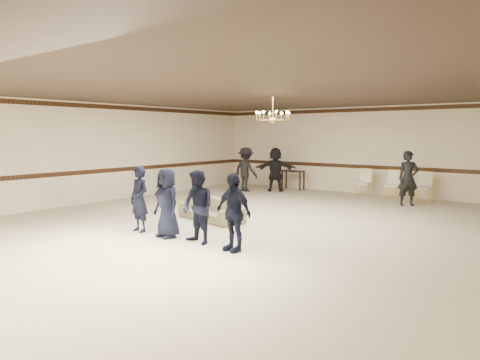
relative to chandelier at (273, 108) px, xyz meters
The scene contains 16 objects.
room 1.62m from the chandelier, 90.00° to the right, with size 12.01×14.01×3.21m.
chair_rail 6.27m from the chandelier, 90.00° to the left, with size 12.00×0.02×0.14m, color #341E0F.
crown_molding 5.99m from the chandelier, 90.00° to the left, with size 12.00×0.02×0.14m, color #341E0F.
chandelier is the anchor object (origin of this frame).
boy_a 4.12m from the chandelier, 114.33° to the right, with size 0.54×0.35×1.48m, color black.
boy_b 3.90m from the chandelier, 99.76° to the right, with size 0.72×0.47×1.48m, color black.
boy_c 3.87m from the chandelier, 83.83° to the right, with size 0.72×0.56×1.48m, color black.
boy_d 4.05m from the chandelier, 68.78° to the right, with size 0.87×0.36×1.48m, color black.
settee 3.06m from the chandelier, 130.03° to the right, with size 1.92×0.75×0.56m, color #746B4D.
adult_left 5.78m from the chandelier, 134.24° to the left, with size 1.09×0.63×1.69m, color black.
adult_mid 5.77m from the chandelier, 122.14° to the left, with size 1.57×0.50×1.69m, color black.
adult_right 5.15m from the chandelier, 61.97° to the left, with size 0.62×0.40×1.69m, color black.
banquet_chair_left 5.77m from the chandelier, 85.72° to the left, with size 0.47×0.47×0.96m, color #F1E8CB, non-canonical shape.
banquet_chair_mid 5.93m from the chandelier, 75.12° to the left, with size 0.47×0.47×0.96m, color #F1E8CB, non-canonical shape.
banquet_chair_right 6.24m from the chandelier, 65.46° to the left, with size 0.47×0.47×0.96m, color #F1E8CB, non-canonical shape.
console_table 6.53m from the chandelier, 115.61° to the left, with size 0.91×0.39×0.77m, color black.
Camera 1 is at (6.31, -8.56, 2.20)m, focal length 32.88 mm.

